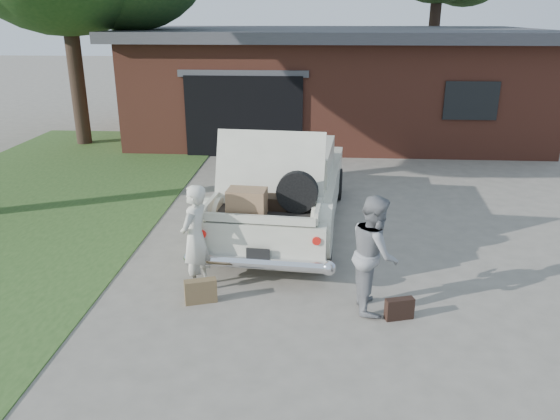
{
  "coord_description": "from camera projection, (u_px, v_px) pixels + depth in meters",
  "views": [
    {
      "loc": [
        0.51,
        -6.72,
        3.75
      ],
      "look_at": [
        0.0,
        0.6,
        1.1
      ],
      "focal_mm": 35.0,
      "sensor_mm": 36.0,
      "label": 1
    }
  ],
  "objects": [
    {
      "name": "ground",
      "position": [
        277.0,
        299.0,
        7.61
      ],
      "size": [
        90.0,
        90.0,
        0.0
      ],
      "primitive_type": "plane",
      "color": "gray",
      "rests_on": "ground"
    },
    {
      "name": "grass_strip",
      "position": [
        11.0,
        214.0,
        10.78
      ],
      "size": [
        6.0,
        16.0,
        0.02
      ],
      "primitive_type": "cube",
      "color": "#2D4C1E",
      "rests_on": "ground"
    },
    {
      "name": "house",
      "position": [
        333.0,
        81.0,
        17.74
      ],
      "size": [
        12.8,
        7.8,
        3.3
      ],
      "color": "brown",
      "rests_on": "ground"
    },
    {
      "name": "sedan",
      "position": [
        284.0,
        187.0,
        9.97
      ],
      "size": [
        2.39,
        5.28,
        2.07
      ],
      "rotation": [
        0.0,
        0.0,
        -0.08
      ],
      "color": "beige",
      "rests_on": "ground"
    },
    {
      "name": "woman_left",
      "position": [
        195.0,
        238.0,
        7.66
      ],
      "size": [
        0.52,
        0.65,
        1.55
      ],
      "primitive_type": "imported",
      "rotation": [
        0.0,
        0.0,
        -1.87
      ],
      "color": "beige",
      "rests_on": "ground"
    },
    {
      "name": "woman_right",
      "position": [
        374.0,
        253.0,
        7.14
      ],
      "size": [
        0.65,
        0.81,
        1.58
      ],
      "primitive_type": "imported",
      "rotation": [
        0.0,
        0.0,
        1.64
      ],
      "color": "gray",
      "rests_on": "ground"
    },
    {
      "name": "suitcase_left",
      "position": [
        201.0,
        291.0,
        7.46
      ],
      "size": [
        0.46,
        0.27,
        0.34
      ],
      "primitive_type": "cube",
      "rotation": [
        0.0,
        0.0,
        0.32
      ],
      "color": "brown",
      "rests_on": "ground"
    },
    {
      "name": "suitcase_right",
      "position": [
        399.0,
        309.0,
        7.06
      ],
      "size": [
        0.39,
        0.22,
        0.29
      ],
      "primitive_type": "cube",
      "rotation": [
        0.0,
        0.0,
        0.29
      ],
      "color": "black",
      "rests_on": "ground"
    }
  ]
}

